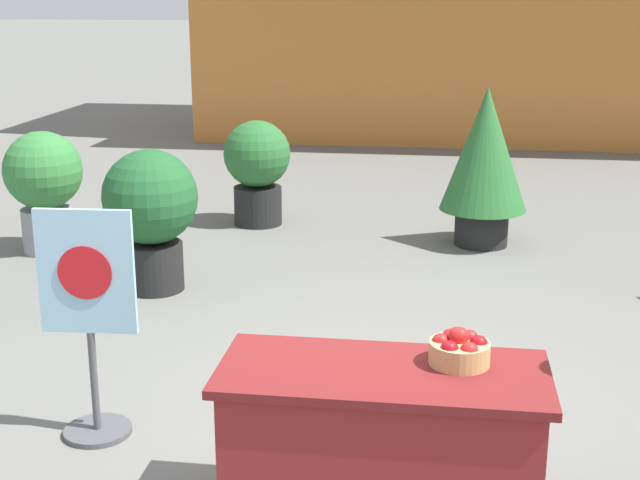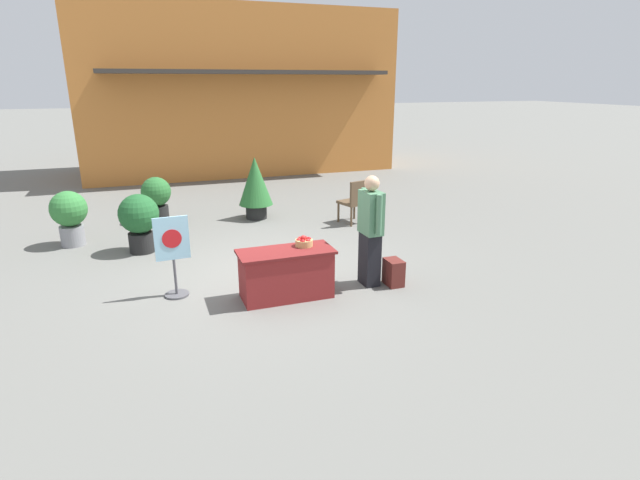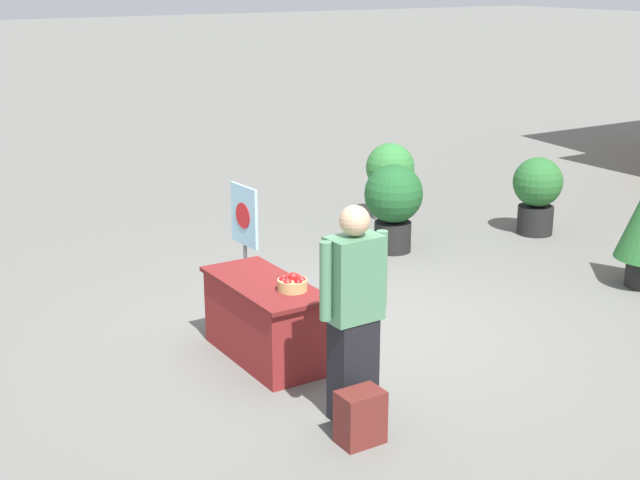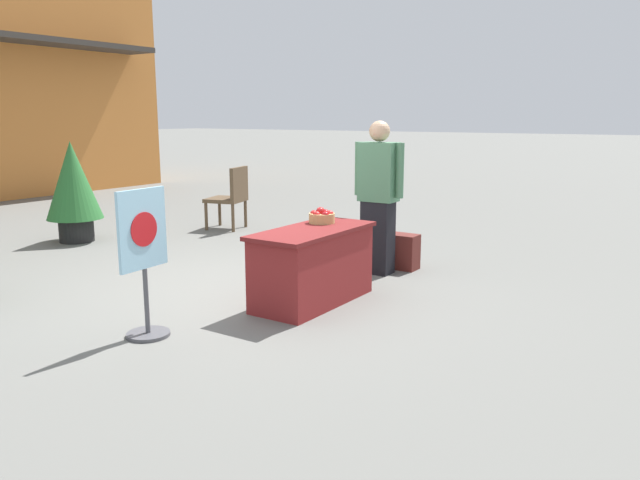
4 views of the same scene
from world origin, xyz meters
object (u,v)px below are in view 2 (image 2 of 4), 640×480
poster_board (173,256)px  potted_plant_near_right (255,184)px  person_visitor (370,230)px  potted_plant_near_left (139,219)px  backpack (394,272)px  patio_chair (356,199)px  potted_plant_far_left (157,197)px  potted_plant_far_right (69,214)px  display_table (286,274)px  apple_basket (304,242)px

poster_board → potted_plant_near_right: (2.14, 3.96, 0.18)m
potted_plant_near_right → poster_board: bearing=-118.4°
person_visitor → potted_plant_near_left: bearing=-41.9°
poster_board → backpack: bearing=73.9°
patio_chair → potted_plant_far_left: potted_plant_far_left is taller
potted_plant_near_left → potted_plant_far_left: bearing=79.3°
potted_plant_near_left → potted_plant_far_right: size_ratio=1.02×
backpack → potted_plant_near_left: potted_plant_near_left is taller
person_visitor → potted_plant_far_left: 5.81m
poster_board → potted_plant_near_right: bearing=148.2°
person_visitor → potted_plant_far_left: bearing=-60.4°
display_table → person_visitor: 1.48m
apple_basket → backpack: bearing=-9.7°
potted_plant_near_right → backpack: bearing=-76.4°
potted_plant_far_right → potted_plant_far_left: bearing=35.9°
patio_chair → potted_plant_far_right: 5.90m
poster_board → patio_chair: size_ratio=1.23×
person_visitor → backpack: bearing=153.2°
display_table → potted_plant_near_left: bearing=124.3°
poster_board → potted_plant_far_right: size_ratio=1.13×
apple_basket → person_visitor: bearing=-4.1°
display_table → potted_plant_near_left: 3.55m
potted_plant_far_right → patio_chair: bearing=-4.4°
potted_plant_far_left → apple_basket: bearing=-68.6°
poster_board → potted_plant_near_left: poster_board is taller
potted_plant_far_right → potted_plant_near_right: 3.94m
patio_chair → potted_plant_far_left: 4.53m
display_table → potted_plant_near_right: size_ratio=0.97×
display_table → potted_plant_far_left: (-1.60, 5.01, 0.22)m
display_table → potted_plant_far_right: 5.03m
person_visitor → potted_plant_far_right: 5.99m
potted_plant_near_left → potted_plant_far_right: (-1.27, 0.89, -0.01)m
display_table → backpack: bearing=-4.5°
apple_basket → patio_chair: (2.29, 3.25, -0.24)m
apple_basket → potted_plant_near_left: size_ratio=0.24×
patio_chair → potted_plant_near_right: 2.37m
potted_plant_near_left → potted_plant_far_right: potted_plant_near_left is taller
potted_plant_near_left → potted_plant_far_left: (0.39, 2.09, -0.06)m
apple_basket → display_table: bearing=-161.4°
person_visitor → backpack: size_ratio=4.17×
display_table → potted_plant_near_right: potted_plant_near_right is taller
display_table → potted_plant_far_left: size_ratio=1.35×
display_table → potted_plant_far_right: potted_plant_far_right is taller
poster_board → potted_plant_near_left: 2.36m
poster_board → potted_plant_far_right: 3.63m
potted_plant_near_left → potted_plant_far_left: size_ratio=1.07×
apple_basket → potted_plant_far_right: 5.16m
display_table → person_visitor: person_visitor is taller
person_visitor → poster_board: 3.00m
poster_board → apple_basket: bearing=71.7°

